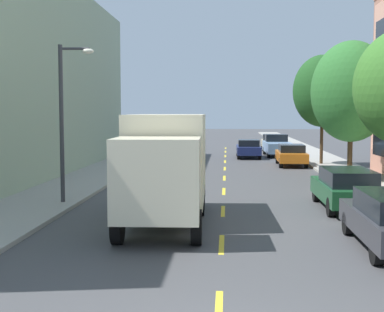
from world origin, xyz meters
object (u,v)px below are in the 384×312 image
at_px(street_lamp, 66,110).
at_px(street_tree_farthest, 322,91).
at_px(parked_hatchback_champagne, 271,142).
at_px(parked_pickup_sky, 277,146).
at_px(delivery_box_truck, 166,162).
at_px(parked_pickup_black, 173,146).
at_px(parked_wagon_forest, 346,188).
at_px(moving_navy_sedan, 248,148).
at_px(street_tree_third, 351,92).
at_px(parked_sedan_orange, 291,155).

bearing_deg(street_lamp, street_tree_farthest, 53.36).
xyz_separation_m(parked_hatchback_champagne, parked_pickup_sky, (-0.07, -7.33, 0.07)).
bearing_deg(parked_hatchback_champagne, street_tree_farthest, -82.17).
bearing_deg(delivery_box_truck, parked_pickup_black, 95.12).
bearing_deg(parked_pickup_black, street_lamp, -93.99).
bearing_deg(delivery_box_truck, street_lamp, 144.36).
relative_size(street_tree_farthest, parked_wagon_forest, 1.52).
height_order(street_lamp, parked_wagon_forest, street_lamp).
bearing_deg(moving_navy_sedan, parked_wagon_forest, -83.31).
xyz_separation_m(street_tree_third, parked_pickup_black, (-10.64, 16.13, -3.76)).
bearing_deg(moving_navy_sedan, parked_pickup_sky, 40.92).
bearing_deg(street_tree_farthest, parked_pickup_sky, 105.17).
bearing_deg(parked_sedan_orange, parked_pickup_sky, 91.11).
bearing_deg(street_lamp, parked_pickup_sky, 67.61).
xyz_separation_m(street_tree_farthest, delivery_box_truck, (-8.21, -19.53, -2.99)).
bearing_deg(parked_hatchback_champagne, parked_pickup_sky, -90.53).
bearing_deg(parked_sedan_orange, delivery_box_truck, -107.86).
bearing_deg(delivery_box_truck, moving_navy_sedan, 81.95).
relative_size(street_lamp, parked_hatchback_champagne, 1.46).
height_order(parked_wagon_forest, parked_hatchback_champagne, same).
distance_m(street_tree_farthest, street_lamp, 20.70).
bearing_deg(parked_sedan_orange, street_tree_farthest, 9.31).
bearing_deg(parked_wagon_forest, street_tree_farthest, 83.43).
distance_m(street_tree_farthest, moving_navy_sedan, 8.61).
relative_size(parked_hatchback_champagne, moving_navy_sedan, 0.90).
height_order(street_tree_farthest, moving_navy_sedan, street_tree_farthest).
height_order(parked_wagon_forest, parked_sedan_orange, parked_wagon_forest).
xyz_separation_m(delivery_box_truck, parked_sedan_orange, (6.19, 19.20, -1.20)).
distance_m(delivery_box_truck, parked_pickup_black, 27.29).
bearing_deg(parked_pickup_sky, delivery_box_truck, -102.32).
distance_m(street_lamp, delivery_box_truck, 5.34).
xyz_separation_m(street_tree_third, parked_wagon_forest, (-1.93, -8.27, -3.78)).
bearing_deg(moving_navy_sedan, street_tree_farthest, -52.32).
distance_m(street_tree_third, parked_wagon_forest, 9.30).
relative_size(street_tree_farthest, parked_pickup_sky, 1.34).
distance_m(street_lamp, moving_navy_sedan, 24.00).
relative_size(street_tree_farthest, moving_navy_sedan, 1.60).
xyz_separation_m(parked_sedan_orange, parked_pickup_sky, (-0.16, 8.38, 0.08)).
bearing_deg(street_tree_third, street_lamp, -146.80).
bearing_deg(parked_wagon_forest, delivery_box_truck, -156.32).
distance_m(street_lamp, parked_hatchback_champagne, 33.67).
relative_size(parked_pickup_sky, parked_pickup_black, 1.01).
bearing_deg(parked_sedan_orange, parked_pickup_black, 137.32).
xyz_separation_m(street_lamp, parked_hatchback_champagne, (10.21, 31.96, -2.86)).
height_order(delivery_box_truck, parked_pickup_black, delivery_box_truck).
height_order(street_lamp, parked_sedan_orange, street_lamp).
relative_size(street_lamp, parked_pickup_sky, 1.11).
bearing_deg(parked_pickup_sky, parked_pickup_black, -177.08).
bearing_deg(street_tree_farthest, parked_wagon_forest, -96.57).
distance_m(street_lamp, parked_wagon_forest, 10.77).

